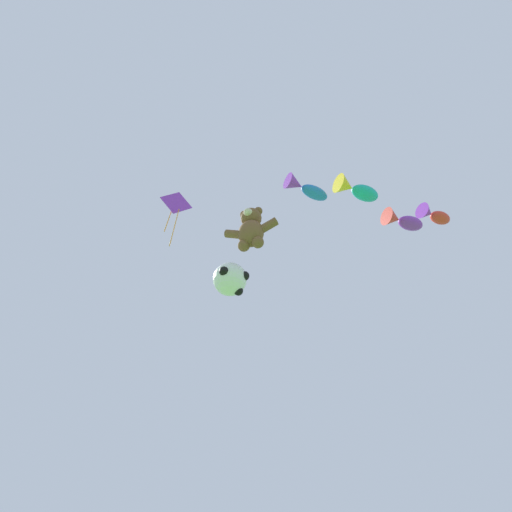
{
  "coord_description": "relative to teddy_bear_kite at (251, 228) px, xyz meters",
  "views": [
    {
      "loc": [
        2.04,
        -4.01,
        1.67
      ],
      "look_at": [
        -0.43,
        3.38,
        9.2
      ],
      "focal_mm": 24.0,
      "sensor_mm": 36.0,
      "label": 1
    }
  ],
  "objects": [
    {
      "name": "fish_kite_cobalt",
      "position": [
        1.91,
        0.96,
        2.77
      ],
      "size": [
        1.74,
        1.77,
        0.68
      ],
      "color": "blue"
    },
    {
      "name": "fish_kite_violet",
      "position": [
        5.37,
        3.31,
        2.1
      ],
      "size": [
        1.78,
        1.6,
        0.78
      ],
      "color": "purple"
    },
    {
      "name": "fish_kite_crimson",
      "position": [
        6.98,
        4.44,
        3.15
      ],
      "size": [
        1.59,
        1.53,
        0.74
      ],
      "color": "red"
    },
    {
      "name": "teddy_bear_kite",
      "position": [
        0.0,
        0.0,
        0.0
      ],
      "size": [
        1.9,
        0.84,
        1.93
      ],
      "color": "brown"
    },
    {
      "name": "fish_kite_teal",
      "position": [
        3.85,
        1.9,
        3.07
      ],
      "size": [
        1.94,
        1.83,
        0.84
      ],
      "color": "#19ADB2"
    },
    {
      "name": "soccer_ball_kite",
      "position": [
        -0.76,
        0.3,
        -1.79
      ],
      "size": [
        1.17,
        1.16,
        1.07
      ],
      "color": "white"
    },
    {
      "name": "diamond_kite",
      "position": [
        -3.08,
        -0.28,
        2.17
      ],
      "size": [
        0.99,
        0.89,
        3.17
      ],
      "color": "purple"
    }
  ]
}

